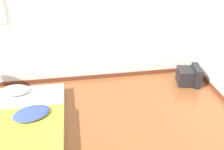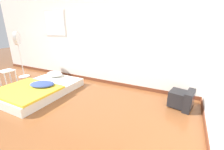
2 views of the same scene
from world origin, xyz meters
The scene contains 3 objects.
wall_back centered at (-0.01, 2.47, 1.29)m, with size 8.21×0.08×2.60m.
mattress_bed centered at (-0.75, 1.07, 0.13)m, with size 1.33×1.87×0.34m.
crt_tv centered at (2.50, 1.92, 0.19)m, with size 0.51×0.48×0.40m.
Camera 1 is at (0.19, -2.25, 2.83)m, focal length 40.00 mm.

